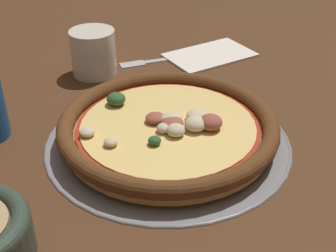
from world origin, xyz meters
TOP-DOWN VIEW (x-y plane):
  - ground_plane at (0.00, 0.00)m, footprint 3.00×3.00m
  - pizza_tray at (0.00, 0.00)m, footprint 0.33×0.33m
  - pizza at (0.00, -0.00)m, footprint 0.30×0.30m
  - drinking_cup at (0.03, 0.25)m, footprint 0.08×0.08m
  - napkin at (0.24, 0.18)m, footprint 0.17×0.12m
  - fork at (0.16, 0.22)m, footprint 0.19×0.08m

SIDE VIEW (x-z plane):
  - ground_plane at x=0.00m, z-range 0.00..0.00m
  - fork at x=0.16m, z-range 0.00..0.00m
  - pizza_tray at x=0.00m, z-range 0.00..0.01m
  - napkin at x=0.24m, z-range 0.00..0.01m
  - pizza at x=0.00m, z-range 0.00..0.04m
  - drinking_cup at x=0.03m, z-range 0.00..0.08m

